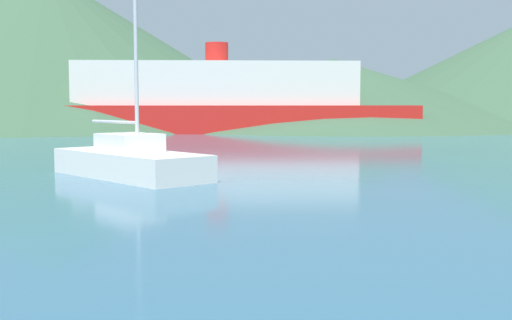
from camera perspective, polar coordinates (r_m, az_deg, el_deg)
name	(u,v)px	position (r m, az deg, el deg)	size (l,w,h in m)	color
sailboat_inner	(130,161)	(20.20, -11.15, -0.06)	(6.00, 5.40, 6.87)	white
ferry_distant	(217,102)	(51.91, -3.49, 5.18)	(32.21, 13.17, 7.16)	red
hill_west	(48,49)	(73.59, -17.98, 9.40)	(54.60, 54.60, 16.46)	#38563D
hill_central	(333,92)	(67.30, 6.82, 5.98)	(44.47, 44.47, 6.95)	#38563D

